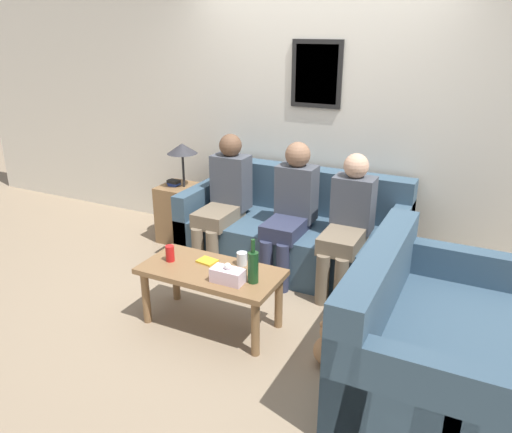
{
  "coord_description": "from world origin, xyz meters",
  "views": [
    {
      "loc": [
        1.59,
        -3.45,
        2.11
      ],
      "look_at": [
        -0.07,
        -0.11,
        0.68
      ],
      "focal_mm": 35.0,
      "sensor_mm": 36.0,
      "label": 1
    }
  ],
  "objects_px": {
    "drinking_glass": "(242,259)",
    "teddy_bear": "(329,346)",
    "couch_main": "(294,233)",
    "person_right": "(348,220)",
    "wine_bottle": "(253,266)",
    "person_middle": "(291,206)",
    "coffee_table": "(211,278)",
    "couch_side": "(423,341)",
    "person_left": "(224,196)"
  },
  "relations": [
    {
      "from": "person_right",
      "to": "teddy_bear",
      "type": "xyz_separation_m",
      "value": [
        0.23,
        -1.08,
        -0.48
      ]
    },
    {
      "from": "drinking_glass",
      "to": "teddy_bear",
      "type": "distance_m",
      "value": 0.89
    },
    {
      "from": "person_left",
      "to": "person_right",
      "type": "relative_size",
      "value": 1.04
    },
    {
      "from": "person_left",
      "to": "person_middle",
      "type": "bearing_deg",
      "value": 0.1
    },
    {
      "from": "coffee_table",
      "to": "person_middle",
      "type": "distance_m",
      "value": 1.09
    },
    {
      "from": "person_middle",
      "to": "wine_bottle",
      "type": "bearing_deg",
      "value": -80.96
    },
    {
      "from": "person_right",
      "to": "coffee_table",
      "type": "bearing_deg",
      "value": -125.05
    },
    {
      "from": "couch_side",
      "to": "person_right",
      "type": "relative_size",
      "value": 1.32
    },
    {
      "from": "couch_main",
      "to": "couch_side",
      "type": "xyz_separation_m",
      "value": [
        1.36,
        -1.22,
        0.0
      ]
    },
    {
      "from": "wine_bottle",
      "to": "teddy_bear",
      "type": "height_order",
      "value": "wine_bottle"
    },
    {
      "from": "wine_bottle",
      "to": "teddy_bear",
      "type": "bearing_deg",
      "value": -3.43
    },
    {
      "from": "couch_side",
      "to": "coffee_table",
      "type": "distance_m",
      "value": 1.51
    },
    {
      "from": "person_left",
      "to": "person_middle",
      "type": "height_order",
      "value": "person_left"
    },
    {
      "from": "couch_side",
      "to": "teddy_bear",
      "type": "distance_m",
      "value": 0.6
    },
    {
      "from": "couch_main",
      "to": "couch_side",
      "type": "relative_size",
      "value": 1.33
    },
    {
      "from": "wine_bottle",
      "to": "person_middle",
      "type": "relative_size",
      "value": 0.27
    },
    {
      "from": "couch_main",
      "to": "wine_bottle",
      "type": "xyz_separation_m",
      "value": [
        0.22,
        -1.28,
        0.28
      ]
    },
    {
      "from": "drinking_glass",
      "to": "coffee_table",
      "type": "bearing_deg",
      "value": -135.2
    },
    {
      "from": "drinking_glass",
      "to": "wine_bottle",
      "type": "bearing_deg",
      "value": -46.06
    },
    {
      "from": "person_left",
      "to": "teddy_bear",
      "type": "bearing_deg",
      "value": -38.11
    },
    {
      "from": "drinking_glass",
      "to": "person_right",
      "type": "xyz_separation_m",
      "value": [
        0.54,
        0.85,
        0.11
      ]
    },
    {
      "from": "drinking_glass",
      "to": "teddy_bear",
      "type": "height_order",
      "value": "drinking_glass"
    },
    {
      "from": "drinking_glass",
      "to": "couch_main",
      "type": "bearing_deg",
      "value": 91.36
    },
    {
      "from": "teddy_bear",
      "to": "person_middle",
      "type": "bearing_deg",
      "value": 123.88
    },
    {
      "from": "person_middle",
      "to": "person_right",
      "type": "relative_size",
      "value": 1.04
    },
    {
      "from": "person_left",
      "to": "couch_side",
      "type": "bearing_deg",
      "value": -27.15
    },
    {
      "from": "couch_main",
      "to": "person_left",
      "type": "height_order",
      "value": "person_left"
    },
    {
      "from": "teddy_bear",
      "to": "coffee_table",
      "type": "bearing_deg",
      "value": 175.85
    },
    {
      "from": "person_right",
      "to": "drinking_glass",
      "type": "bearing_deg",
      "value": -122.66
    },
    {
      "from": "couch_side",
      "to": "teddy_bear",
      "type": "relative_size",
      "value": 4.77
    },
    {
      "from": "person_right",
      "to": "teddy_bear",
      "type": "relative_size",
      "value": 3.61
    },
    {
      "from": "couch_main",
      "to": "person_middle",
      "type": "height_order",
      "value": "person_middle"
    },
    {
      "from": "couch_side",
      "to": "wine_bottle",
      "type": "relative_size",
      "value": 4.74
    },
    {
      "from": "couch_main",
      "to": "person_right",
      "type": "xyz_separation_m",
      "value": [
        0.57,
        -0.23,
        0.32
      ]
    },
    {
      "from": "couch_main",
      "to": "person_middle",
      "type": "bearing_deg",
      "value": -76.68
    },
    {
      "from": "couch_main",
      "to": "couch_side",
      "type": "distance_m",
      "value": 1.83
    },
    {
      "from": "couch_side",
      "to": "couch_main",
      "type": "bearing_deg",
      "value": 48.14
    },
    {
      "from": "couch_main",
      "to": "coffee_table",
      "type": "distance_m",
      "value": 1.26
    },
    {
      "from": "wine_bottle",
      "to": "person_right",
      "type": "distance_m",
      "value": 1.1
    },
    {
      "from": "coffee_table",
      "to": "person_middle",
      "type": "xyz_separation_m",
      "value": [
        0.19,
        1.04,
        0.25
      ]
    },
    {
      "from": "coffee_table",
      "to": "person_right",
      "type": "relative_size",
      "value": 0.91
    },
    {
      "from": "couch_side",
      "to": "person_middle",
      "type": "relative_size",
      "value": 1.28
    },
    {
      "from": "couch_main",
      "to": "wine_bottle",
      "type": "relative_size",
      "value": 6.29
    },
    {
      "from": "wine_bottle",
      "to": "person_middle",
      "type": "xyz_separation_m",
      "value": [
        -0.17,
        1.08,
        0.06
      ]
    },
    {
      "from": "couch_side",
      "to": "wine_bottle",
      "type": "xyz_separation_m",
      "value": [
        -1.14,
        -0.06,
        0.28
      ]
    },
    {
      "from": "coffee_table",
      "to": "wine_bottle",
      "type": "distance_m",
      "value": 0.41
    },
    {
      "from": "coffee_table",
      "to": "person_left",
      "type": "relative_size",
      "value": 0.87
    },
    {
      "from": "coffee_table",
      "to": "person_left",
      "type": "bearing_deg",
      "value": 114.65
    },
    {
      "from": "couch_side",
      "to": "person_right",
      "type": "height_order",
      "value": "person_right"
    },
    {
      "from": "coffee_table",
      "to": "teddy_bear",
      "type": "xyz_separation_m",
      "value": [
        0.94,
        -0.07,
        -0.25
      ]
    }
  ]
}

